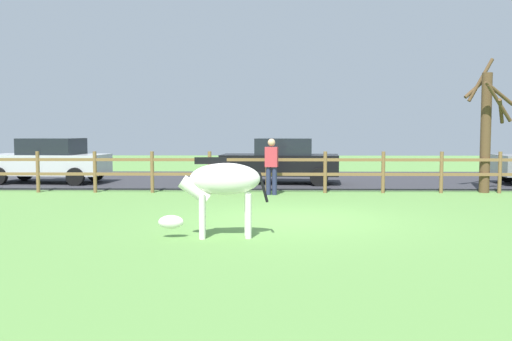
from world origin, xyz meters
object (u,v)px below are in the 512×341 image
zebra (220,185)px  visitor_near_fence (271,164)px  bare_tree (487,126)px  parked_car_silver (49,160)px  parked_car_black (281,160)px

zebra → visitor_near_fence: size_ratio=1.18×
bare_tree → parked_car_silver: 14.43m
bare_tree → parked_car_silver: bearing=170.5°
zebra → parked_car_black: size_ratio=0.47×
bare_tree → visitor_near_fence: bare_tree is taller
zebra → parked_car_silver: size_ratio=0.47×
bare_tree → zebra: bearing=-136.2°
parked_car_silver → visitor_near_fence: 8.31m
bare_tree → zebra: bare_tree is taller
parked_car_black → visitor_near_fence: 3.07m
zebra → parked_car_silver: (-6.74, 9.51, -0.08)m
zebra → visitor_near_fence: bearing=81.4°
zebra → parked_car_black: parked_car_black is taller
visitor_near_fence → bare_tree: bearing=6.2°
bare_tree → parked_car_black: size_ratio=0.99×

